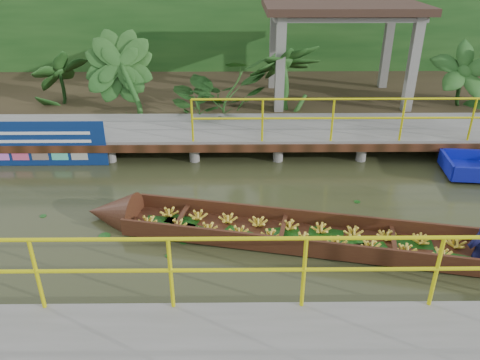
{
  "coord_description": "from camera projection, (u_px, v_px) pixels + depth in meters",
  "views": [
    {
      "loc": [
        -0.01,
        -7.54,
        4.7
      ],
      "look_at": [
        0.07,
        0.5,
        0.6
      ],
      "focal_mm": 35.0,
      "sensor_mm": 36.0,
      "label": 1
    }
  ],
  "objects": [
    {
      "name": "ground",
      "position": [
        237.0,
        220.0,
        8.85
      ],
      "size": [
        80.0,
        80.0,
        0.0
      ],
      "primitive_type": "plane",
      "color": "#2B3018",
      "rests_on": "ground"
    },
    {
      "name": "land_strip",
      "position": [
        236.0,
        94.0,
        15.43
      ],
      "size": [
        30.0,
        8.0,
        0.45
      ],
      "primitive_type": "cube",
      "color": "#2F2317",
      "rests_on": "ground"
    },
    {
      "name": "far_dock",
      "position": [
        237.0,
        131.0,
        11.69
      ],
      "size": [
        16.0,
        2.06,
        1.66
      ],
      "color": "slate",
      "rests_on": "ground"
    },
    {
      "name": "pavilion",
      "position": [
        342.0,
        17.0,
        13.21
      ],
      "size": [
        4.4,
        3.0,
        3.0
      ],
      "color": "slate",
      "rests_on": "ground"
    },
    {
      "name": "foliage_backdrop",
      "position": [
        235.0,
        26.0,
        16.85
      ],
      "size": [
        30.0,
        0.8,
        4.0
      ],
      "primitive_type": "cube",
      "color": "#154315",
      "rests_on": "ground"
    },
    {
      "name": "vendor_boat",
      "position": [
        365.0,
        233.0,
        7.91
      ],
      "size": [
        9.28,
        2.82,
        2.32
      ],
      "rotation": [
        0.0,
        0.0,
        -0.21
      ],
      "color": "#39180F",
      "rests_on": "ground"
    },
    {
      "name": "blue_banner",
      "position": [
        30.0,
        144.0,
        10.76
      ],
      "size": [
        3.49,
        0.04,
        1.09
      ],
      "color": "navy",
      "rests_on": "ground"
    },
    {
      "name": "tropical_plants",
      "position": [
        278.0,
        78.0,
        12.98
      ],
      "size": [
        14.4,
        1.4,
        1.75
      ],
      "color": "#154315",
      "rests_on": "ground"
    }
  ]
}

